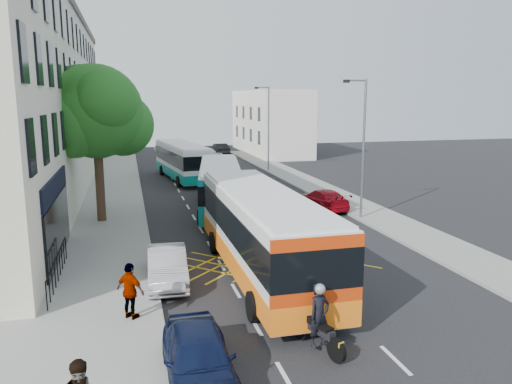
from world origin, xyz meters
TOP-DOWN VIEW (x-y plane):
  - ground at (0.00, 0.00)m, footprint 120.00×120.00m
  - pavement_left at (-8.50, 15.00)m, footprint 5.00×70.00m
  - pavement_right at (7.50, 15.00)m, footprint 3.00×70.00m
  - terrace_main at (-14.00, 24.49)m, footprint 8.30×45.00m
  - terrace_far at (-14.00, 55.00)m, footprint 8.00×20.00m
  - building_right at (11.00, 48.00)m, footprint 6.00×18.00m
  - street_tree at (-8.51, 14.97)m, footprint 6.30×5.70m
  - lamp_near at (6.20, 12.00)m, footprint 1.45×0.15m
  - lamp_far at (6.20, 32.00)m, footprint 1.45×0.15m
  - railings at (-9.70, 5.30)m, footprint 0.08×5.60m
  - bus_near at (-1.81, 4.44)m, footprint 3.10×12.27m
  - bus_mid at (-1.32, 16.36)m, footprint 4.24×10.97m
  - bus_far at (-2.25, 29.42)m, footprint 4.02×11.43m
  - motorbike at (-1.87, -1.95)m, footprint 0.92×2.19m
  - parked_car_blue at (-5.40, -2.81)m, footprint 1.74×4.25m
  - parked_car_silver at (-5.60, 4.47)m, footprint 1.64×4.23m
  - red_hatchback at (5.16, 15.16)m, footprint 2.38×4.71m
  - distant_car_grey at (0.20, 38.75)m, footprint 2.50×4.57m
  - distant_car_silver at (2.51, 38.96)m, footprint 1.83×3.97m
  - distant_car_dark at (4.34, 47.62)m, footprint 1.99×4.50m
  - pedestrian_far at (-7.00, 1.23)m, footprint 1.09×1.06m

SIDE VIEW (x-z plane):
  - ground at x=0.00m, z-range 0.00..0.00m
  - pavement_left at x=-8.50m, z-range 0.00..0.15m
  - pavement_right at x=7.50m, z-range 0.00..0.15m
  - distant_car_grey at x=0.20m, z-range 0.00..1.21m
  - red_hatchback at x=5.16m, z-range 0.00..1.31m
  - distant_car_silver at x=2.51m, z-range 0.00..1.32m
  - parked_car_silver at x=-5.60m, z-range 0.00..1.37m
  - distant_car_dark at x=4.34m, z-range 0.00..1.44m
  - railings at x=-9.70m, z-range 0.15..1.29m
  - parked_car_blue at x=-5.40m, z-range 0.00..1.44m
  - motorbike at x=-1.87m, z-range -0.06..1.95m
  - pedestrian_far at x=-7.00m, z-range 0.15..1.99m
  - bus_mid at x=-1.32m, z-range 0.08..3.09m
  - bus_far at x=-2.25m, z-range 0.08..3.23m
  - bus_near at x=-1.81m, z-range 0.09..3.54m
  - building_right at x=11.00m, z-range 0.00..8.00m
  - lamp_near at x=6.20m, z-range 0.62..8.62m
  - lamp_far at x=6.20m, z-range 0.62..8.62m
  - terrace_far at x=-14.00m, z-range 0.00..10.00m
  - street_tree at x=-8.51m, z-range 1.89..10.69m
  - terrace_main at x=-14.00m, z-range 0.01..13.51m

